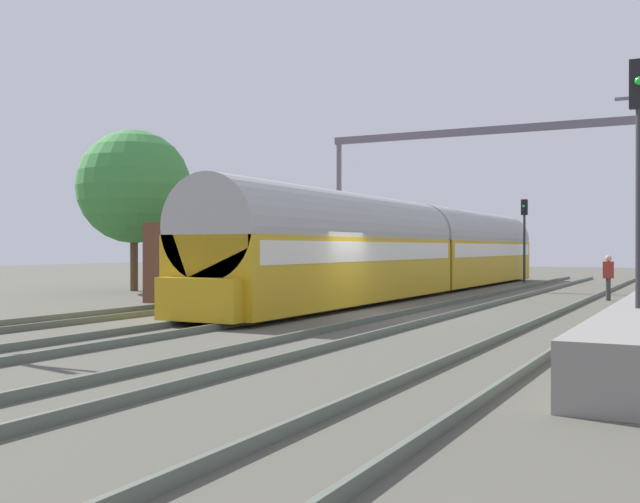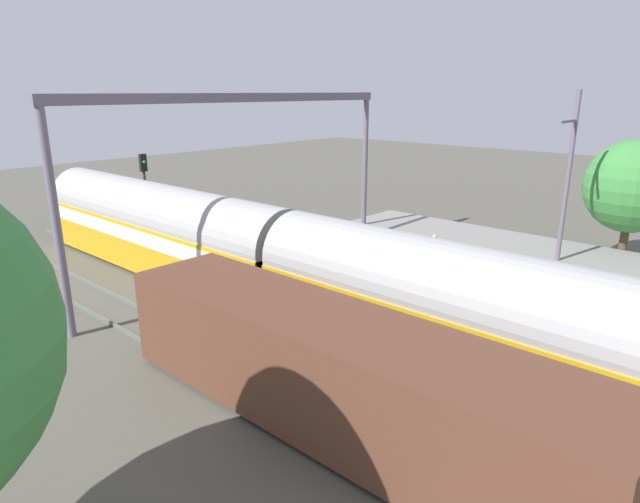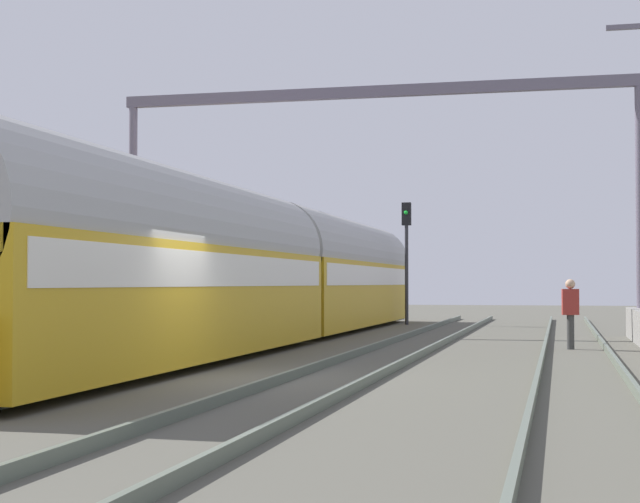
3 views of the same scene
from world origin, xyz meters
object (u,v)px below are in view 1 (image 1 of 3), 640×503
at_px(freight_car, 277,261).
at_px(passenger_train, 419,249).
at_px(railway_signal_far, 524,229).
at_px(railway_signal_near, 640,168).
at_px(person_crossing, 608,274).
at_px(catenary_gantry, 490,167).

bearing_deg(freight_car, passenger_train, 53.84).
bearing_deg(railway_signal_far, railway_signal_near, -74.09).
bearing_deg(person_crossing, railway_signal_near, 91.85).
xyz_separation_m(freight_car, catenary_gantry, (6.10, 9.93, 4.44)).
xyz_separation_m(railway_signal_far, catenary_gantry, (0.11, -8.20, 2.81)).
height_order(railway_signal_far, catenary_gantry, catenary_gantry).
relative_size(passenger_train, catenary_gantry, 1.98).
relative_size(freight_car, railway_signal_far, 2.70).
distance_m(passenger_train, catenary_gantry, 6.22).
distance_m(freight_car, railway_signal_near, 18.36).
distance_m(railway_signal_far, catenary_gantry, 8.67).
bearing_deg(railway_signal_near, person_crossing, 98.27).
relative_size(passenger_train, railway_signal_near, 5.98).
relative_size(freight_car, catenary_gantry, 0.78).
height_order(passenger_train, catenary_gantry, catenary_gantry).
bearing_deg(person_crossing, freight_car, 13.24).
relative_size(person_crossing, railway_signal_far, 0.36).
bearing_deg(railway_signal_near, railway_signal_far, 105.91).
bearing_deg(railway_signal_near, passenger_train, 121.46).
bearing_deg(freight_car, person_crossing, 19.66).
bearing_deg(freight_car, railway_signal_near, -38.12).
distance_m(railway_signal_near, railway_signal_far, 30.57).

